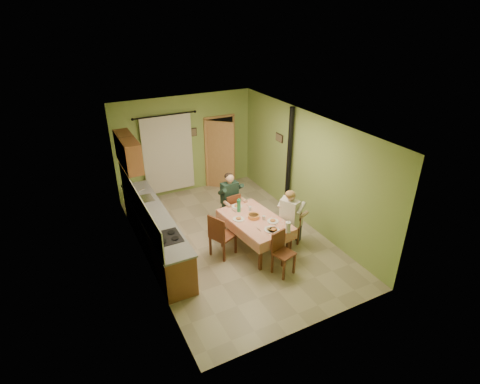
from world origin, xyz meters
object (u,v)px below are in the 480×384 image
chair_right (289,234)px  man_right (290,212)px  man_far (230,195)px  stove_flue (288,175)px  chair_far (231,216)px  dining_table (255,233)px  chair_left (223,243)px  chair_near (283,261)px

chair_right → man_right: 0.59m
chair_right → man_far: man_far is taller
man_right → stove_flue: (0.87, 1.40, 0.15)m
man_far → chair_far: bearing=-90.0°
dining_table → chair_left: bearing=165.5°
man_right → dining_table: bearing=45.4°
chair_near → chair_right: 1.02m
chair_far → chair_near: 2.12m
stove_flue → chair_near: bearing=-125.1°
chair_near → man_far: size_ratio=0.67×
chair_far → chair_left: chair_left is taller
chair_far → man_far: (-0.00, 0.01, 0.59)m
dining_table → man_far: (-0.08, 1.09, 0.50)m
dining_table → chair_left: size_ratio=1.77×
chair_near → stove_flue: (1.52, 2.16, 0.74)m
chair_left → man_right: (1.49, -0.37, 0.59)m
man_far → stove_flue: 1.68m
chair_far → chair_left: bearing=-129.6°
man_right → stove_flue: bearing=-56.1°
chair_left → stove_flue: bearing=89.0°
chair_near → chair_left: (-0.83, 1.13, 0.00)m
chair_far → stove_flue: stove_flue is taller
chair_near → man_far: bearing=-100.9°
chair_far → chair_right: bearing=-63.5°
chair_right → stove_flue: (0.85, 1.39, 0.74)m
chair_near → chair_right: bearing=-145.9°
dining_table → stove_flue: 2.06m
dining_table → chair_near: size_ratio=1.94×
man_right → chair_right: bearing=-90.0°
chair_left → man_right: 1.64m
chair_near → stove_flue: size_ratio=0.33×
stove_flue → chair_right: bearing=-121.5°
dining_table → chair_left: chair_left is taller
man_right → chair_left: bearing=51.7°
man_far → chair_right: bearing=-63.7°
chair_far → chair_right: 1.57m
chair_near → chair_left: size_ratio=0.91×
man_far → stove_flue: bearing=-3.7°
chair_far → man_far: bearing=90.0°
man_right → man_far: bearing=6.5°
dining_table → chair_near: chair_near is taller
chair_far → chair_near: (0.15, -2.11, 0.00)m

